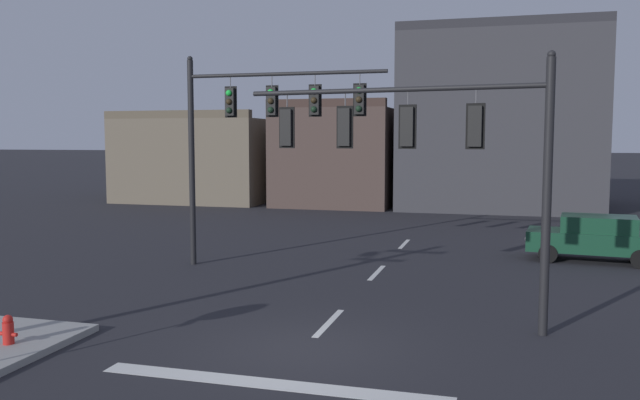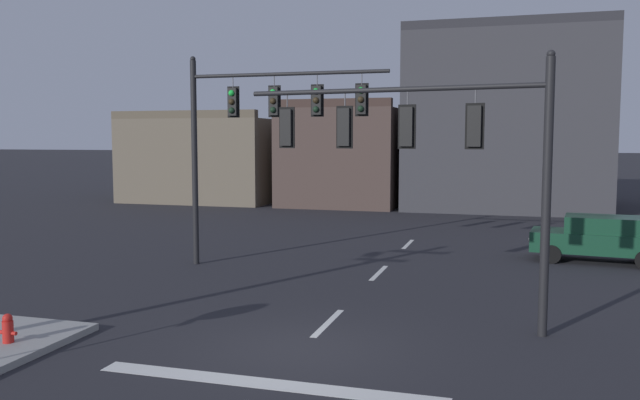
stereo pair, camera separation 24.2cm
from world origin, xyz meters
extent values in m
plane|color=#232328|center=(0.00, 0.00, 0.00)|extent=(400.00, 400.00, 0.00)
cube|color=silver|center=(0.00, -2.00, 0.00)|extent=(6.40, 0.50, 0.01)
cube|color=silver|center=(0.00, 2.00, 0.00)|extent=(0.16, 2.40, 0.01)
cube|color=silver|center=(0.00, 8.00, 0.00)|extent=(0.16, 2.40, 0.01)
cube|color=silver|center=(0.00, 14.00, 0.00)|extent=(0.16, 2.40, 0.01)
cylinder|color=black|center=(4.76, 2.35, 3.00)|extent=(0.20, 0.20, 6.01)
cylinder|color=black|center=(1.22, 2.83, 5.42)|extent=(7.09, 1.07, 0.12)
sphere|color=black|center=(4.76, 2.35, 6.06)|extent=(0.18, 0.18, 0.18)
cylinder|color=#56565B|center=(3.22, 2.56, 5.18)|extent=(0.03, 0.03, 0.35)
cube|color=black|center=(3.22, 2.56, 4.56)|extent=(0.33, 0.28, 0.90)
sphere|color=green|center=(3.24, 2.68, 4.84)|extent=(0.20, 0.20, 0.20)
sphere|color=#2D2314|center=(3.24, 2.68, 4.56)|extent=(0.20, 0.20, 0.20)
sphere|color=black|center=(3.24, 2.68, 4.28)|extent=(0.20, 0.20, 0.20)
cube|color=black|center=(3.21, 2.54, 4.56)|extent=(0.42, 0.09, 1.02)
cylinder|color=#56565B|center=(1.68, 2.76, 5.18)|extent=(0.03, 0.03, 0.35)
cube|color=black|center=(1.68, 2.76, 4.56)|extent=(0.33, 0.28, 0.90)
sphere|color=green|center=(1.70, 2.89, 4.84)|extent=(0.20, 0.20, 0.20)
sphere|color=#2D2314|center=(1.70, 2.89, 4.56)|extent=(0.20, 0.20, 0.20)
sphere|color=black|center=(1.70, 2.89, 4.28)|extent=(0.20, 0.20, 0.20)
cube|color=black|center=(1.68, 2.74, 4.56)|extent=(0.42, 0.09, 1.02)
cylinder|color=#56565B|center=(0.14, 2.97, 5.18)|extent=(0.03, 0.03, 0.35)
cube|color=black|center=(0.14, 2.97, 4.56)|extent=(0.33, 0.28, 0.90)
sphere|color=green|center=(0.16, 3.10, 4.84)|extent=(0.20, 0.20, 0.20)
sphere|color=#2D2314|center=(0.16, 3.10, 4.56)|extent=(0.20, 0.20, 0.20)
sphere|color=black|center=(0.16, 3.10, 4.28)|extent=(0.20, 0.20, 0.20)
cube|color=black|center=(0.14, 2.95, 4.56)|extent=(0.42, 0.09, 1.02)
cylinder|color=#56565B|center=(-1.40, 3.18, 5.18)|extent=(0.03, 0.03, 0.35)
cube|color=black|center=(-1.40, 3.18, 4.56)|extent=(0.33, 0.28, 0.90)
sphere|color=green|center=(-1.38, 3.31, 4.84)|extent=(0.20, 0.20, 0.20)
sphere|color=#2D2314|center=(-1.38, 3.31, 4.56)|extent=(0.20, 0.20, 0.20)
sphere|color=black|center=(-1.38, 3.31, 4.28)|extent=(0.20, 0.20, 0.20)
cube|color=black|center=(-1.40, 3.16, 4.56)|extent=(0.42, 0.09, 1.02)
cylinder|color=black|center=(-6.31, 7.74, 3.44)|extent=(0.20, 0.20, 6.88)
cylinder|color=black|center=(-2.98, 7.70, 6.34)|extent=(6.66, 0.19, 0.12)
sphere|color=black|center=(-6.31, 7.74, 6.93)|extent=(0.18, 0.18, 0.18)
cylinder|color=#56565B|center=(-4.87, 7.72, 6.11)|extent=(0.03, 0.03, 0.35)
cube|color=black|center=(-4.87, 7.72, 5.48)|extent=(0.30, 0.24, 0.90)
sphere|color=green|center=(-4.87, 7.59, 5.77)|extent=(0.20, 0.20, 0.20)
sphere|color=#2D2314|center=(-4.87, 7.59, 5.48)|extent=(0.20, 0.20, 0.20)
sphere|color=black|center=(-4.87, 7.59, 5.20)|extent=(0.20, 0.20, 0.20)
cube|color=black|center=(-4.87, 7.74, 5.48)|extent=(0.42, 0.03, 1.02)
cylinder|color=#56565B|center=(-3.42, 7.71, 6.11)|extent=(0.03, 0.03, 0.35)
cube|color=black|center=(-3.42, 7.71, 5.48)|extent=(0.30, 0.24, 0.90)
sphere|color=green|center=(-3.42, 7.58, 5.77)|extent=(0.20, 0.20, 0.20)
sphere|color=#2D2314|center=(-3.42, 7.58, 5.48)|extent=(0.20, 0.20, 0.20)
sphere|color=black|center=(-3.42, 7.58, 5.20)|extent=(0.20, 0.20, 0.20)
cube|color=black|center=(-3.42, 7.73, 5.48)|extent=(0.42, 0.03, 1.02)
cylinder|color=#56565B|center=(-1.97, 7.69, 6.11)|extent=(0.03, 0.03, 0.35)
cube|color=black|center=(-1.97, 7.69, 5.48)|extent=(0.30, 0.24, 0.90)
sphere|color=green|center=(-1.97, 7.56, 5.77)|extent=(0.20, 0.20, 0.20)
sphere|color=#2D2314|center=(-1.97, 7.56, 5.48)|extent=(0.20, 0.20, 0.20)
sphere|color=black|center=(-1.97, 7.56, 5.20)|extent=(0.20, 0.20, 0.20)
cube|color=black|center=(-1.97, 7.71, 5.48)|extent=(0.42, 0.03, 1.02)
cylinder|color=#56565B|center=(-0.52, 7.68, 6.11)|extent=(0.03, 0.03, 0.35)
cube|color=black|center=(-0.52, 7.68, 5.48)|extent=(0.30, 0.24, 0.90)
sphere|color=green|center=(-0.52, 7.55, 5.77)|extent=(0.20, 0.20, 0.20)
sphere|color=#2D2314|center=(-0.52, 7.55, 5.48)|extent=(0.20, 0.20, 0.20)
sphere|color=black|center=(-0.52, 7.55, 5.20)|extent=(0.20, 0.20, 0.20)
cube|color=black|center=(-0.52, 7.70, 5.48)|extent=(0.42, 0.03, 1.02)
cube|color=#143D28|center=(6.91, 11.99, 0.70)|extent=(4.57, 2.26, 0.70)
cube|color=#143D28|center=(7.06, 11.97, 1.33)|extent=(2.62, 1.85, 0.56)
cube|color=#2D3842|center=(6.30, 12.05, 1.31)|extent=(0.41, 1.54, 0.47)
cylinder|color=black|center=(5.38, 11.30, 0.32)|extent=(0.66, 0.29, 0.64)
cylinder|color=black|center=(5.56, 12.99, 0.32)|extent=(0.66, 0.29, 0.64)
sphere|color=silver|center=(4.69, 11.65, 0.75)|extent=(0.16, 0.16, 0.16)
sphere|color=silver|center=(4.81, 12.79, 0.75)|extent=(0.16, 0.16, 0.16)
cylinder|color=red|center=(-5.72, -1.73, 0.33)|extent=(0.22, 0.22, 0.55)
cylinder|color=red|center=(-5.72, -1.73, 0.05)|extent=(0.30, 0.30, 0.10)
sphere|color=red|center=(-5.72, -1.73, 0.65)|extent=(0.20, 0.20, 0.20)
cylinder|color=red|center=(-5.87, -1.73, 0.35)|extent=(0.10, 0.08, 0.08)
cylinder|color=red|center=(-5.57, -1.73, 0.35)|extent=(0.10, 0.08, 0.08)
cube|color=#665B4C|center=(-16.36, 32.21, 2.78)|extent=(10.10, 13.52, 5.56)
cube|color=brown|center=(-16.36, 25.75, 5.81)|extent=(10.10, 0.60, 0.50)
cube|color=#473833|center=(-6.52, 30.84, 3.07)|extent=(7.34, 10.79, 6.14)
cube|color=#3A2B26|center=(-6.52, 25.75, 6.39)|extent=(7.34, 0.60, 0.50)
cube|color=#38383D|center=(3.48, 31.48, 5.20)|extent=(11.66, 12.06, 10.40)
cube|color=#2B2B30|center=(3.48, 25.75, 10.65)|extent=(11.66, 0.60, 0.50)
camera|label=1|loc=(3.86, -12.59, 4.29)|focal=37.14mm
camera|label=2|loc=(4.09, -12.53, 4.29)|focal=37.14mm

